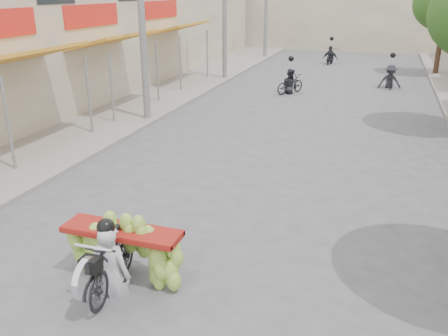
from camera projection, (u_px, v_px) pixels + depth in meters
sidewalk_left at (146, 99)px, 20.47m from camera, size 4.00×60.00×0.12m
shophouse_row_left at (25, 28)px, 19.99m from camera, size 9.77×40.00×6.00m
far_building at (356, 3)px, 37.61m from camera, size 20.00×6.00×7.00m
utility_pole_mid at (141, 5)px, 15.93m from camera, size 0.60×0.24×8.00m
utility_pole_far at (225, 0)px, 23.92m from camera, size 0.60×0.24×8.00m
street_tree_far at (446, 4)px, 25.26m from camera, size 3.40×3.40×5.25m
banana_motorbike at (115, 247)px, 7.46m from camera, size 2.20×1.87×2.20m
bg_motorbike_a at (290, 77)px, 21.67m from camera, size 1.30×1.65×1.95m
bg_motorbike_b at (391, 70)px, 22.75m from camera, size 1.13×1.54×1.95m
bg_motorbike_c at (331, 51)px, 30.30m from camera, size 1.01×1.73×1.95m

